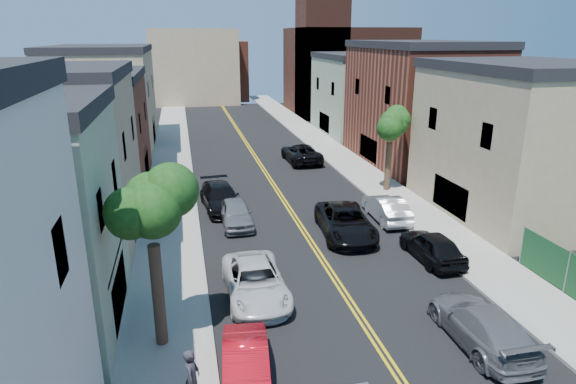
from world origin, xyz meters
TOP-DOWN VIEW (x-y plane):
  - sidewalk_left at (-7.90, 40.00)m, footprint 3.20×100.00m
  - sidewalk_right at (7.90, 40.00)m, footprint 3.20×100.00m
  - curb_left at (-6.15, 40.00)m, footprint 0.30×100.00m
  - curb_right at (6.15, 40.00)m, footprint 0.30×100.00m
  - bldg_left_tan_near at (-14.00, 25.00)m, footprint 9.00×10.00m
  - bldg_left_brick at (-14.00, 36.00)m, footprint 9.00×12.00m
  - bldg_left_tan_far at (-14.00, 50.00)m, footprint 9.00×16.00m
  - bldg_right_tan at (14.00, 24.00)m, footprint 9.00×12.00m
  - bldg_right_brick at (14.00, 38.00)m, footprint 9.00×14.00m
  - bldg_right_palegrn at (14.00, 52.00)m, footprint 9.00×12.00m
  - church at (16.33, 67.07)m, footprint 16.20×14.20m
  - backdrop_left at (-4.00, 82.00)m, footprint 14.00×8.00m
  - backdrop_center at (0.00, 86.00)m, footprint 10.00×8.00m
  - tree_left_mid at (-7.88, 14.01)m, footprint 5.20×5.20m
  - tree_right_far at (7.92, 30.01)m, footprint 4.40×4.40m
  - red_sedan at (-5.13, 11.13)m, footprint 1.93×4.46m
  - white_pickup at (-3.95, 16.77)m, footprint 2.58×5.53m
  - grey_car_left at (-3.80, 25.60)m, footprint 1.88×4.57m
  - black_car_left at (-4.44, 28.72)m, footprint 2.80×5.79m
  - grey_car_right at (3.80, 11.61)m, footprint 2.22×5.35m
  - black_car_right at (5.50, 18.60)m, footprint 1.95×4.56m
  - silver_car_right at (5.50, 24.48)m, footprint 1.80×4.78m
  - dark_car_right_far at (3.80, 39.87)m, footprint 2.92×6.04m
  - black_suv_lane at (2.18, 22.62)m, footprint 3.34×6.25m
  - pedestrian_left at (-6.86, 10.47)m, footprint 0.61×0.79m

SIDE VIEW (x-z plane):
  - sidewalk_left at x=-7.90m, z-range 0.00..0.15m
  - sidewalk_right at x=7.90m, z-range 0.00..0.15m
  - curb_left at x=-6.15m, z-range 0.00..0.15m
  - curb_right at x=6.15m, z-range 0.00..0.15m
  - red_sedan at x=-5.13m, z-range 0.00..1.43m
  - white_pickup at x=-3.95m, z-range 0.00..1.53m
  - black_car_right at x=5.50m, z-range 0.00..1.54m
  - grey_car_right at x=3.80m, z-range 0.00..1.54m
  - grey_car_left at x=-3.80m, z-range 0.00..1.55m
  - silver_car_right at x=5.50m, z-range 0.00..1.56m
  - black_car_left at x=-4.44m, z-range 0.00..1.62m
  - dark_car_right_far at x=3.80m, z-range 0.00..1.66m
  - black_suv_lane at x=2.18m, z-range 0.00..1.67m
  - pedestrian_left at x=-6.86m, z-range 0.15..2.09m
  - bldg_left_brick at x=-14.00m, z-range 0.00..8.00m
  - bldg_right_palegrn at x=14.00m, z-range 0.00..8.50m
  - bldg_left_tan_near at x=-14.00m, z-range 0.00..9.00m
  - bldg_right_tan at x=14.00m, z-range 0.00..9.00m
  - bldg_left_tan_far at x=-14.00m, z-range 0.00..9.50m
  - bldg_right_brick at x=14.00m, z-range 0.00..10.00m
  - backdrop_center at x=0.00m, z-range 0.00..10.00m
  - tree_right_far at x=7.92m, z-range 1.74..9.77m
  - backdrop_left at x=-4.00m, z-range 0.00..12.00m
  - tree_left_mid at x=-7.88m, z-range 1.94..11.23m
  - church at x=16.33m, z-range -4.06..18.54m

